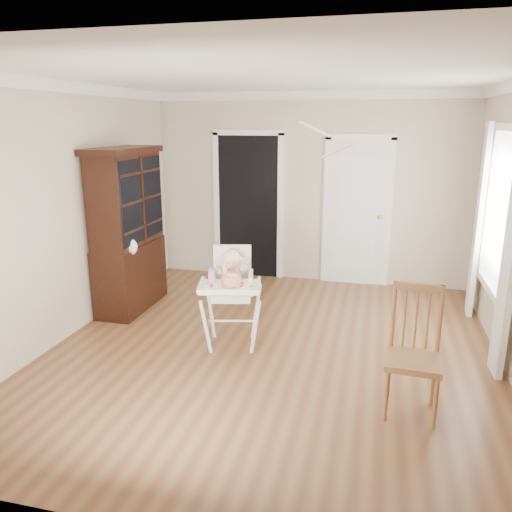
% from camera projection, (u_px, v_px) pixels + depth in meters
% --- Properties ---
extents(floor, '(5.00, 5.00, 0.00)m').
position_uv_depth(floor, '(272.00, 349.00, 5.19)').
color(floor, brown).
rests_on(floor, ground).
extents(ceiling, '(5.00, 5.00, 0.00)m').
position_uv_depth(ceiling, '(274.00, 75.00, 4.48)').
color(ceiling, white).
rests_on(ceiling, wall_back).
extents(wall_back, '(4.50, 0.00, 4.50)m').
position_uv_depth(wall_back, '(309.00, 189.00, 7.18)').
color(wall_back, '#C2B097').
rests_on(wall_back, floor).
extents(wall_left, '(0.00, 5.00, 5.00)m').
position_uv_depth(wall_left, '(68.00, 212.00, 5.36)').
color(wall_left, '#C2B097').
rests_on(wall_left, floor).
extents(crown_molding, '(4.50, 5.00, 0.12)m').
position_uv_depth(crown_molding, '(274.00, 82.00, 4.50)').
color(crown_molding, white).
rests_on(crown_molding, ceiling).
extents(doorway, '(1.06, 0.05, 2.22)m').
position_uv_depth(doorway, '(248.00, 204.00, 7.44)').
color(doorway, black).
rests_on(doorway, wall_back).
extents(closet_door, '(0.96, 0.09, 2.13)m').
position_uv_depth(closet_door, '(357.00, 214.00, 7.08)').
color(closet_door, white).
rests_on(closet_door, wall_back).
extents(window_right, '(0.13, 1.84, 2.30)m').
position_uv_depth(window_right, '(497.00, 223.00, 5.10)').
color(window_right, white).
rests_on(window_right, wall_right).
extents(high_chair, '(0.75, 0.87, 1.07)m').
position_uv_depth(high_chair, '(232.00, 286.00, 5.13)').
color(high_chair, white).
rests_on(high_chair, floor).
extents(baby, '(0.33, 0.24, 0.45)m').
position_uv_depth(baby, '(232.00, 272.00, 5.12)').
color(baby, beige).
rests_on(baby, high_chair).
extents(cake, '(0.24, 0.24, 0.11)m').
position_uv_depth(cake, '(232.00, 280.00, 4.85)').
color(cake, silver).
rests_on(cake, high_chair).
extents(sippy_cup, '(0.07, 0.07, 0.18)m').
position_uv_depth(sippy_cup, '(212.00, 275.00, 4.94)').
color(sippy_cup, pink).
rests_on(sippy_cup, high_chair).
extents(china_cabinet, '(0.53, 1.19, 2.00)m').
position_uv_depth(china_cabinet, '(128.00, 230.00, 6.13)').
color(china_cabinet, black).
rests_on(china_cabinet, floor).
extents(dining_chair, '(0.45, 0.45, 1.04)m').
position_uv_depth(dining_chair, '(413.00, 356.00, 3.98)').
color(dining_chair, brown).
rests_on(dining_chair, floor).
extents(streamer, '(0.37, 0.36, 0.15)m').
position_uv_depth(streamer, '(314.00, 129.00, 4.99)').
color(streamer, '#FF93C4').
rests_on(streamer, ceiling).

